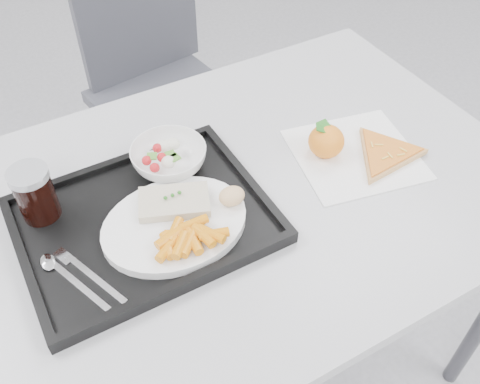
% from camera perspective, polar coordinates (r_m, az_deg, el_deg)
% --- Properties ---
extents(table, '(1.20, 0.80, 0.75)m').
position_cam_1_polar(table, '(1.11, -0.99, -2.41)').
color(table, silver).
rests_on(table, ground).
extents(chair, '(0.48, 0.48, 0.93)m').
position_cam_1_polar(chair, '(1.81, -8.88, 12.87)').
color(chair, '#383941').
rests_on(chair, ground).
extents(tray, '(0.45, 0.35, 0.03)m').
position_cam_1_polar(tray, '(1.01, -10.14, -3.10)').
color(tray, black).
rests_on(tray, table).
extents(dinner_plate, '(0.27, 0.27, 0.02)m').
position_cam_1_polar(dinner_plate, '(0.98, -6.97, -3.42)').
color(dinner_plate, white).
rests_on(dinner_plate, tray).
extents(fish_fillet, '(0.15, 0.12, 0.02)m').
position_cam_1_polar(fish_fillet, '(0.99, -7.04, -1.04)').
color(fish_fillet, beige).
rests_on(fish_fillet, dinner_plate).
extents(bread_roll, '(0.05, 0.04, 0.03)m').
position_cam_1_polar(bread_roll, '(0.98, -0.89, -0.43)').
color(bread_roll, '#E4C17F').
rests_on(bread_roll, dinner_plate).
extents(salad_bowl, '(0.15, 0.15, 0.05)m').
position_cam_1_polar(salad_bowl, '(1.08, -7.59, 3.67)').
color(salad_bowl, white).
rests_on(salad_bowl, tray).
extents(cola_glass, '(0.07, 0.07, 0.11)m').
position_cam_1_polar(cola_glass, '(1.03, -21.06, -0.08)').
color(cola_glass, black).
rests_on(cola_glass, tray).
extents(cutlery, '(0.11, 0.17, 0.01)m').
position_cam_1_polar(cutlery, '(0.95, -17.50, -8.21)').
color(cutlery, silver).
rests_on(cutlery, tray).
extents(napkin, '(0.29, 0.29, 0.00)m').
position_cam_1_polar(napkin, '(1.16, 12.17, 3.97)').
color(napkin, white).
rests_on(napkin, table).
extents(tangerine, '(0.10, 0.10, 0.07)m').
position_cam_1_polar(tangerine, '(1.13, 9.19, 5.38)').
color(tangerine, orange).
rests_on(tangerine, napkin).
extents(pizza_slice, '(0.28, 0.28, 0.02)m').
position_cam_1_polar(pizza_slice, '(1.17, 15.28, 4.02)').
color(pizza_slice, tan).
rests_on(pizza_slice, napkin).
extents(carrot_pile, '(0.14, 0.09, 0.02)m').
position_cam_1_polar(carrot_pile, '(0.92, -5.67, -4.89)').
color(carrot_pile, orange).
rests_on(carrot_pile, dinner_plate).
extents(salad_contents, '(0.09, 0.08, 0.02)m').
position_cam_1_polar(salad_contents, '(1.08, -8.11, 4.10)').
color(salad_contents, red).
rests_on(salad_contents, salad_bowl).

